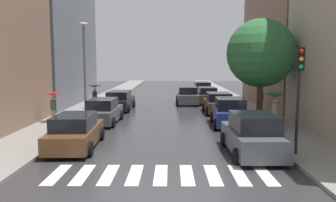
{
  "coord_description": "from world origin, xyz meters",
  "views": [
    {
      "loc": [
        0.34,
        -9.16,
        3.88
      ],
      "look_at": [
        0.13,
        15.76,
        1.01
      ],
      "focal_mm": 36.28,
      "sensor_mm": 36.0,
      "label": 1
    }
  ],
  "objects_px": {
    "pedestrian_by_kerb": "(275,102)",
    "parked_car_right_fourth": "(207,96)",
    "parked_car_left_third": "(120,101)",
    "pedestrian_foreground": "(261,92)",
    "pedestrian_near_tree": "(95,91)",
    "parked_car_left_second": "(103,112)",
    "car_midroad": "(188,96)",
    "parked_car_left_nearest": "(75,132)",
    "parked_car_right_second": "(230,113)",
    "traffic_light_right_corner": "(299,77)",
    "lamp_post_left": "(84,62)",
    "parked_car_right_third": "(218,103)",
    "street_tree_right": "(261,53)",
    "pedestrian_far_side": "(53,101)",
    "parked_car_right_fifth": "(202,90)",
    "parked_car_right_nearest": "(253,136)"
  },
  "relations": [
    {
      "from": "pedestrian_near_tree",
      "to": "lamp_post_left",
      "type": "height_order",
      "value": "lamp_post_left"
    },
    {
      "from": "parked_car_left_nearest",
      "to": "traffic_light_right_corner",
      "type": "xyz_separation_m",
      "value": [
        9.42,
        -1.47,
        2.55
      ]
    },
    {
      "from": "pedestrian_by_kerb",
      "to": "lamp_post_left",
      "type": "distance_m",
      "value": 12.71
    },
    {
      "from": "parked_car_right_third",
      "to": "parked_car_right_nearest",
      "type": "bearing_deg",
      "value": 178.76
    },
    {
      "from": "parked_car_right_second",
      "to": "pedestrian_by_kerb",
      "type": "bearing_deg",
      "value": -125.47
    },
    {
      "from": "parked_car_left_nearest",
      "to": "parked_car_right_third",
      "type": "relative_size",
      "value": 1.16
    },
    {
      "from": "parked_car_right_third",
      "to": "pedestrian_by_kerb",
      "type": "bearing_deg",
      "value": -162.95
    },
    {
      "from": "car_midroad",
      "to": "parked_car_left_second",
      "type": "bearing_deg",
      "value": 149.81
    },
    {
      "from": "parked_car_left_third",
      "to": "parked_car_right_fourth",
      "type": "relative_size",
      "value": 1.15
    },
    {
      "from": "parked_car_left_second",
      "to": "pedestrian_by_kerb",
      "type": "xyz_separation_m",
      "value": [
        10.09,
        -2.51,
        0.93
      ]
    },
    {
      "from": "car_midroad",
      "to": "pedestrian_by_kerb",
      "type": "relative_size",
      "value": 2.28
    },
    {
      "from": "pedestrian_foreground",
      "to": "traffic_light_right_corner",
      "type": "bearing_deg",
      "value": 48.98
    },
    {
      "from": "street_tree_right",
      "to": "traffic_light_right_corner",
      "type": "bearing_deg",
      "value": -93.51
    },
    {
      "from": "parked_car_left_nearest",
      "to": "parked_car_right_fourth",
      "type": "distance_m",
      "value": 18.48
    },
    {
      "from": "pedestrian_foreground",
      "to": "street_tree_right",
      "type": "distance_m",
      "value": 5.32
    },
    {
      "from": "parked_car_left_second",
      "to": "car_midroad",
      "type": "height_order",
      "value": "car_midroad"
    },
    {
      "from": "parked_car_right_fourth",
      "to": "parked_car_right_fifth",
      "type": "bearing_deg",
      "value": -2.05
    },
    {
      "from": "pedestrian_by_kerb",
      "to": "parked_car_right_fourth",
      "type": "bearing_deg",
      "value": -33.7
    },
    {
      "from": "street_tree_right",
      "to": "lamp_post_left",
      "type": "relative_size",
      "value": 1.0
    },
    {
      "from": "parked_car_left_second",
      "to": "pedestrian_near_tree",
      "type": "distance_m",
      "value": 6.25
    },
    {
      "from": "parked_car_right_second",
      "to": "car_midroad",
      "type": "bearing_deg",
      "value": 13.21
    },
    {
      "from": "pedestrian_foreground",
      "to": "street_tree_right",
      "type": "height_order",
      "value": "street_tree_right"
    },
    {
      "from": "parked_car_right_second",
      "to": "pedestrian_far_side",
      "type": "distance_m",
      "value": 10.94
    },
    {
      "from": "pedestrian_near_tree",
      "to": "parked_car_left_nearest",
      "type": "bearing_deg",
      "value": 81.12
    },
    {
      "from": "parked_car_right_second",
      "to": "lamp_post_left",
      "type": "bearing_deg",
      "value": 76.49
    },
    {
      "from": "parked_car_left_second",
      "to": "lamp_post_left",
      "type": "bearing_deg",
      "value": 40.66
    },
    {
      "from": "parked_car_left_second",
      "to": "pedestrian_by_kerb",
      "type": "distance_m",
      "value": 10.44
    },
    {
      "from": "parked_car_left_second",
      "to": "parked_car_right_third",
      "type": "distance_m",
      "value": 9.08
    },
    {
      "from": "parked_car_left_second",
      "to": "parked_car_right_fifth",
      "type": "height_order",
      "value": "parked_car_right_fifth"
    },
    {
      "from": "car_midroad",
      "to": "traffic_light_right_corner",
      "type": "relative_size",
      "value": 1.06
    },
    {
      "from": "parked_car_left_second",
      "to": "parked_car_right_fifth",
      "type": "xyz_separation_m",
      "value": [
        7.72,
        16.15,
        0.05
      ]
    },
    {
      "from": "parked_car_left_nearest",
      "to": "lamp_post_left",
      "type": "bearing_deg",
      "value": 8.5
    },
    {
      "from": "pedestrian_far_side",
      "to": "street_tree_right",
      "type": "height_order",
      "value": "street_tree_right"
    },
    {
      "from": "pedestrian_foreground",
      "to": "pedestrian_by_kerb",
      "type": "height_order",
      "value": "pedestrian_foreground"
    },
    {
      "from": "traffic_light_right_corner",
      "to": "lamp_post_left",
      "type": "xyz_separation_m",
      "value": [
        -11.0,
        9.65,
        0.58
      ]
    },
    {
      "from": "parked_car_right_fourth",
      "to": "pedestrian_by_kerb",
      "type": "xyz_separation_m",
      "value": [
        2.4,
        -13.1,
        0.96
      ]
    },
    {
      "from": "parked_car_left_third",
      "to": "pedestrian_foreground",
      "type": "relative_size",
      "value": 2.39
    },
    {
      "from": "parked_car_right_second",
      "to": "street_tree_right",
      "type": "bearing_deg",
      "value": -66.02
    },
    {
      "from": "pedestrian_near_tree",
      "to": "pedestrian_by_kerb",
      "type": "relative_size",
      "value": 0.94
    },
    {
      "from": "parked_car_right_second",
      "to": "pedestrian_foreground",
      "type": "height_order",
      "value": "pedestrian_foreground"
    },
    {
      "from": "parked_car_right_fifth",
      "to": "pedestrian_near_tree",
      "type": "bearing_deg",
      "value": 135.29
    },
    {
      "from": "pedestrian_far_side",
      "to": "lamp_post_left",
      "type": "bearing_deg",
      "value": -19.44
    },
    {
      "from": "parked_car_left_second",
      "to": "parked_car_right_fourth",
      "type": "xyz_separation_m",
      "value": [
        7.69,
        10.59,
        -0.02
      ]
    },
    {
      "from": "parked_car_left_second",
      "to": "parked_car_right_third",
      "type": "height_order",
      "value": "parked_car_left_second"
    },
    {
      "from": "parked_car_right_nearest",
      "to": "traffic_light_right_corner",
      "type": "distance_m",
      "value": 3.01
    },
    {
      "from": "parked_car_left_second",
      "to": "parked_car_left_third",
      "type": "height_order",
      "value": "parked_car_left_second"
    },
    {
      "from": "parked_car_right_nearest",
      "to": "pedestrian_foreground",
      "type": "distance_m",
      "value": 12.15
    },
    {
      "from": "parked_car_left_third",
      "to": "lamp_post_left",
      "type": "bearing_deg",
      "value": 159.0
    },
    {
      "from": "traffic_light_right_corner",
      "to": "parked_car_right_third",
      "type": "bearing_deg",
      "value": 97.0
    },
    {
      "from": "parked_car_left_nearest",
      "to": "parked_car_right_second",
      "type": "bearing_deg",
      "value": -57.86
    }
  ]
}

